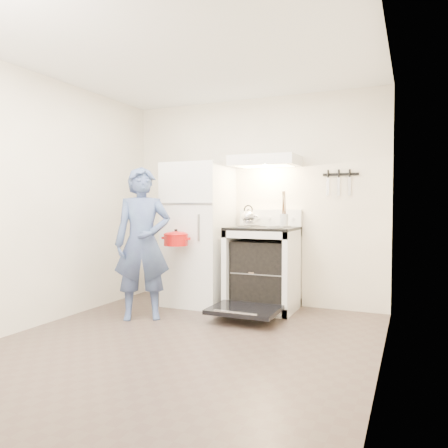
% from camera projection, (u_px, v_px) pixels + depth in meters
% --- Properties ---
extents(floor, '(3.60, 3.60, 0.00)m').
position_uv_depth(floor, '(183.00, 344.00, 3.78)').
color(floor, '#4A3C34').
rests_on(floor, ground).
extents(back_wall, '(3.20, 0.02, 2.50)m').
position_uv_depth(back_wall, '(254.00, 201.00, 5.37)').
color(back_wall, white).
rests_on(back_wall, ground).
extents(refrigerator, '(0.70, 0.70, 1.70)m').
position_uv_depth(refrigerator, '(199.00, 234.00, 5.30)').
color(refrigerator, white).
rests_on(refrigerator, floor).
extents(stove_body, '(0.76, 0.65, 0.92)m').
position_uv_depth(stove_body, '(263.00, 270.00, 5.02)').
color(stove_body, white).
rests_on(stove_body, floor).
extents(cooktop, '(0.76, 0.65, 0.03)m').
position_uv_depth(cooktop, '(263.00, 228.00, 5.00)').
color(cooktop, black).
rests_on(cooktop, stove_body).
extents(backsplash, '(0.76, 0.07, 0.20)m').
position_uv_depth(backsplash, '(270.00, 218.00, 5.25)').
color(backsplash, white).
rests_on(backsplash, cooktop).
extents(oven_door, '(0.70, 0.54, 0.04)m').
position_uv_depth(oven_door, '(244.00, 310.00, 4.49)').
color(oven_door, black).
rests_on(oven_door, floor).
extents(oven_rack, '(0.60, 0.52, 0.01)m').
position_uv_depth(oven_rack, '(263.00, 271.00, 5.02)').
color(oven_rack, gray).
rests_on(oven_rack, stove_body).
extents(range_hood, '(0.76, 0.50, 0.12)m').
position_uv_depth(range_hood, '(265.00, 161.00, 5.03)').
color(range_hood, white).
rests_on(range_hood, back_wall).
extents(knife_strip, '(0.40, 0.02, 0.03)m').
position_uv_depth(knife_strip, '(341.00, 174.00, 4.93)').
color(knife_strip, black).
rests_on(knife_strip, back_wall).
extents(pizza_stone, '(0.35, 0.35, 0.02)m').
position_uv_depth(pizza_stone, '(256.00, 271.00, 4.97)').
color(pizza_stone, '#937155').
rests_on(pizza_stone, oven_rack).
extents(tea_kettle, '(0.21, 0.17, 0.25)m').
position_uv_depth(tea_kettle, '(248.00, 216.00, 5.18)').
color(tea_kettle, silver).
rests_on(tea_kettle, cooktop).
extents(utensil_jar, '(0.09, 0.09, 0.13)m').
position_uv_depth(utensil_jar, '(284.00, 220.00, 4.63)').
color(utensil_jar, silver).
rests_on(utensil_jar, cooktop).
extents(person, '(0.70, 0.64, 1.60)m').
position_uv_depth(person, '(143.00, 243.00, 4.59)').
color(person, navy).
rests_on(person, floor).
extents(dutch_oven, '(0.34, 0.27, 0.22)m').
position_uv_depth(dutch_oven, '(176.00, 240.00, 4.86)').
color(dutch_oven, red).
rests_on(dutch_oven, person).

